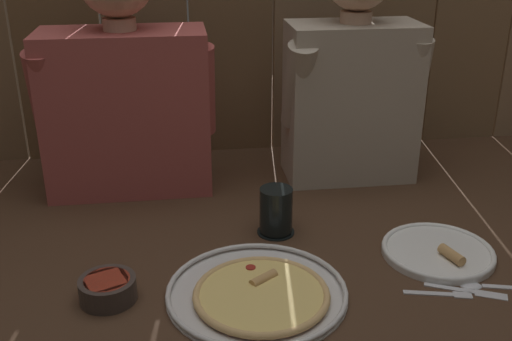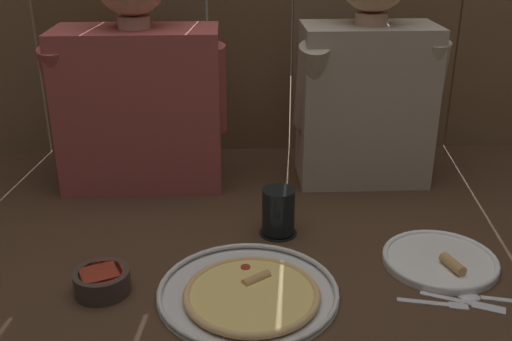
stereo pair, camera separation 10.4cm
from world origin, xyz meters
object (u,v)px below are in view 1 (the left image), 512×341
at_px(drinking_glass, 276,211).
at_px(dipping_bowl, 108,288).
at_px(diner_left, 124,81).
at_px(diner_right, 353,69).
at_px(dinner_plate, 438,251).
at_px(pizza_tray, 259,292).

relative_size(drinking_glass, dipping_bowl, 1.02).
bearing_deg(diner_left, dipping_bowl, -92.25).
distance_m(diner_left, diner_right, 0.59).
bearing_deg(dipping_bowl, diner_left, 87.75).
bearing_deg(drinking_glass, diner_right, 50.50).
xyz_separation_m(dinner_plate, diner_left, (-0.66, 0.45, 0.28)).
xyz_separation_m(dipping_bowl, diner_left, (0.02, 0.52, 0.26)).
height_order(pizza_tray, diner_left, diner_left).
height_order(dinner_plate, dipping_bowl, dipping_bowl).
relative_size(diner_left, diner_right, 1.00).
bearing_deg(dinner_plate, dipping_bowl, -174.23).
bearing_deg(pizza_tray, diner_left, 115.50).
distance_m(dinner_plate, dipping_bowl, 0.69).
height_order(dinner_plate, diner_right, diner_right).
relative_size(pizza_tray, diner_left, 0.55).
bearing_deg(dinner_plate, drinking_glass, 156.06).
xyz_separation_m(pizza_tray, dinner_plate, (0.40, 0.10, -0.00)).
distance_m(drinking_glass, diner_left, 0.51).
bearing_deg(dipping_bowl, drinking_glass, 31.01).
xyz_separation_m(drinking_glass, diner_right, (0.25, 0.30, 0.25)).
bearing_deg(diner_left, dinner_plate, -34.14).
relative_size(dinner_plate, diner_left, 0.38).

